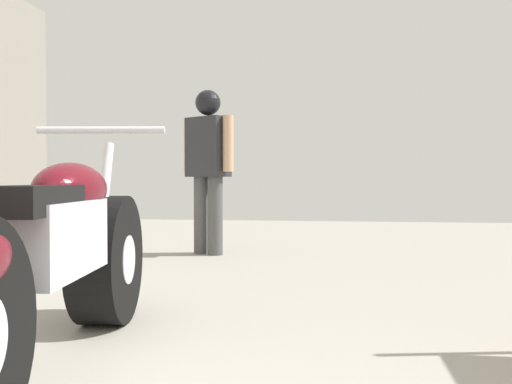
{
  "coord_description": "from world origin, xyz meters",
  "views": [
    {
      "loc": [
        0.55,
        -0.06,
        0.75
      ],
      "look_at": [
        0.1,
        3.09,
        0.68
      ],
      "focal_mm": 39.58,
      "sensor_mm": 36.0,
      "label": 1
    }
  ],
  "objects": [
    {
      "name": "motorcycle_maroon_cruiser",
      "position": [
        -0.54,
        1.94,
        0.42
      ],
      "size": [
        0.65,
        2.19,
        1.02
      ],
      "color": "black",
      "rests_on": "ground_plane"
    },
    {
      "name": "ground_plane",
      "position": [
        0.0,
        3.01,
        0.0
      ],
      "size": [
        14.43,
        14.43,
        0.0
      ],
      "primitive_type": "plane",
      "color": "#9E998E"
    },
    {
      "name": "mechanic_in_blue",
      "position": [
        -0.72,
        5.48,
        0.99
      ],
      "size": [
        0.61,
        0.42,
        1.65
      ],
      "color": "#4C4C4C",
      "rests_on": "ground_plane"
    }
  ]
}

